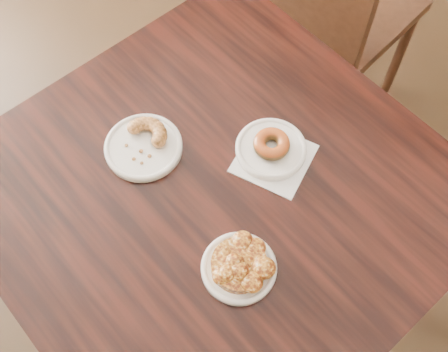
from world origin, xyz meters
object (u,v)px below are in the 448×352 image
Objects in this scene: cafe_table at (218,252)px; apple_fritter at (239,264)px; glazed_donut at (272,144)px; chair_far at (334,7)px; cruller_fragment at (142,142)px.

cafe_table is 6.30× the size of apple_fritter.
apple_fritter is at bearing -72.65° from glazed_donut.
chair_far is 0.97m from cruller_fragment.
cafe_table is at bearing 0.95° from cruller_fragment.
cafe_table is 0.44m from cruller_fragment.
chair_far reaches higher than apple_fritter.
glazed_donut is 0.73× the size of cruller_fragment.
glazed_donut reaches higher than cruller_fragment.
chair_far is at bearing 103.01° from glazed_donut.
chair_far reaches higher than cruller_fragment.
cruller_fragment is at bearing -162.91° from cafe_table.
apple_fritter reaches higher than cafe_table.
apple_fritter reaches higher than glazed_donut.
glazed_donut is at bearing 85.87° from cafe_table.
chair_far is 6.06× the size of apple_fritter.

